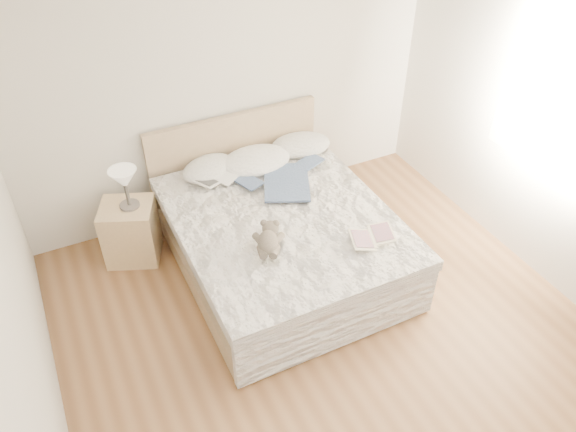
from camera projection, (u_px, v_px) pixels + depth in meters
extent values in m
cube|color=brown|center=(346.00, 358.00, 4.26)|extent=(4.00, 4.50, 0.00)
cube|color=beige|center=(227.00, 77.00, 4.99)|extent=(4.00, 0.02, 2.70)
cube|color=beige|center=(11.00, 334.00, 2.73)|extent=(0.02, 4.50, 2.70)
cube|color=white|center=(564.00, 115.00, 4.25)|extent=(0.02, 1.30, 1.10)
cube|color=tan|center=(281.00, 256.00, 5.01)|extent=(1.68, 2.08, 0.20)
cube|color=silver|center=(281.00, 234.00, 4.85)|extent=(1.60, 2.00, 0.30)
cube|color=silver|center=(283.00, 221.00, 4.70)|extent=(1.72, 2.05, 0.10)
cube|color=tan|center=(235.00, 161.00, 5.48)|extent=(1.70, 0.06, 1.00)
cube|color=tan|center=(131.00, 232.00, 4.99)|extent=(0.57, 0.54, 0.56)
cylinder|color=#534C47|center=(130.00, 205.00, 4.81)|extent=(0.17, 0.17, 0.02)
cylinder|color=#3B3732|center=(127.00, 193.00, 4.73)|extent=(0.03, 0.03, 0.23)
cone|color=beige|center=(124.00, 179.00, 4.64)|extent=(0.25, 0.25, 0.17)
ellipsoid|color=silver|center=(208.00, 168.00, 5.13)|extent=(0.62, 0.53, 0.16)
ellipsoid|color=white|center=(256.00, 161.00, 5.23)|extent=(0.67, 0.47, 0.20)
ellipsoid|color=white|center=(301.00, 145.00, 5.45)|extent=(0.64, 0.49, 0.18)
cube|color=white|center=(215.00, 180.00, 5.01)|extent=(0.41, 0.37, 0.03)
cube|color=#F9EDCA|center=(372.00, 237.00, 4.40)|extent=(0.43, 0.36, 0.02)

